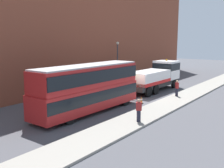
% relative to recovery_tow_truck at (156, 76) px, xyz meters
% --- Properties ---
extents(ground_plane, '(120.00, 120.00, 0.00)m').
position_rel_recovery_tow_truck_xyz_m(ground_plane, '(-5.89, -0.14, -1.76)').
color(ground_plane, '#4C4C51').
extents(near_kerb, '(60.00, 2.80, 0.15)m').
position_rel_recovery_tow_truck_xyz_m(near_kerb, '(-5.89, -4.34, -1.68)').
color(near_kerb, gray).
rests_on(near_kerb, ground_plane).
extents(building_facade, '(60.00, 1.50, 16.00)m').
position_rel_recovery_tow_truck_xyz_m(building_facade, '(-5.89, 8.11, 6.31)').
color(building_facade, brown).
rests_on(building_facade, ground_plane).
extents(recovery_tow_truck, '(10.16, 2.79, 3.67)m').
position_rel_recovery_tow_truck_xyz_m(recovery_tow_truck, '(0.00, 0.00, 0.00)').
color(recovery_tow_truck, '#2D2D2D').
rests_on(recovery_tow_truck, ground_plane).
extents(double_decker_bus, '(11.08, 2.74, 4.06)m').
position_rel_recovery_tow_truck_xyz_m(double_decker_bus, '(-12.29, 0.01, 0.47)').
color(double_decker_bus, '#AD1E1E').
rests_on(double_decker_bus, ground_plane).
extents(pedestrian_onlooker, '(0.45, 0.48, 1.71)m').
position_rel_recovery_tow_truck_xyz_m(pedestrian_onlooker, '(-12.43, -4.96, -0.77)').
color(pedestrian_onlooker, '#232333').
rests_on(pedestrian_onlooker, near_kerb).
extents(pedestrian_bystander, '(0.47, 0.47, 1.71)m').
position_rel_recovery_tow_truck_xyz_m(pedestrian_bystander, '(-2.31, -3.66, -0.77)').
color(pedestrian_bystander, '#232333').
rests_on(pedestrian_bystander, near_kerb).
extents(traffic_cone_near_bus, '(0.36, 0.36, 0.72)m').
position_rel_recovery_tow_truck_xyz_m(traffic_cone_near_bus, '(-6.94, -1.98, -1.42)').
color(traffic_cone_near_bus, orange).
rests_on(traffic_cone_near_bus, ground_plane).
extents(street_lamp, '(0.36, 0.36, 5.83)m').
position_rel_recovery_tow_truck_xyz_m(street_lamp, '(0.27, 5.92, 1.71)').
color(street_lamp, '#38383D').
rests_on(street_lamp, ground_plane).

